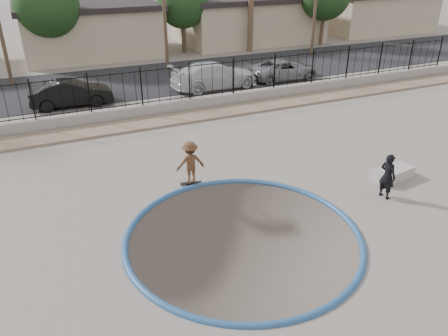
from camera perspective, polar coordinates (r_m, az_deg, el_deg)
name	(u,v)px	position (r m, az deg, el deg)	size (l,w,h in m)	color
ground	(138,126)	(24.52, -11.22, 5.44)	(120.00, 120.00, 2.20)	gray
bowl_pit	(243,237)	(13.01, 2.50, -8.95)	(6.84, 6.84, 1.80)	#453B35
coping_ring	(243,237)	(13.01, 2.50, -8.95)	(7.04, 7.04, 0.20)	#295486
rock_strip	(150,123)	(21.56, -9.68, 5.88)	(42.00, 1.60, 0.11)	tan
retaining_wall	(143,111)	(22.48, -10.48, 7.36)	(42.00, 0.45, 0.60)	gray
fence	(141,88)	(22.12, -10.73, 10.29)	(40.00, 0.04, 1.80)	black
street	(117,83)	(28.84, -13.86, 10.74)	(90.00, 8.00, 0.04)	black
house_center	(89,28)	(37.65, -17.24, 17.02)	(10.60, 8.60, 3.90)	tan
house_east	(247,18)	(41.81, 3.06, 18.96)	(12.60, 8.60, 3.90)	tan
house_east_far	(369,10)	(49.71, 18.47, 18.96)	(11.60, 8.60, 3.90)	tan
street_tree_left	(47,5)	(33.64, -22.14, 19.11)	(4.32, 4.32, 6.36)	#473323
street_tree_mid	(182,2)	(36.58, -5.46, 20.72)	(3.96, 3.96, 5.83)	#473323
skater	(190,165)	(15.38, -4.41, 0.39)	(1.01, 0.58, 1.56)	brown
skateboard	(191,183)	(15.72, -4.31, -1.99)	(0.79, 0.35, 0.07)	black
videographer	(387,176)	(15.55, 20.57, -1.00)	(0.58, 0.38, 1.60)	black
concrete_ledge	(393,174)	(17.17, 21.20, -0.70)	(1.60, 0.70, 0.40)	#AAA096
car_b	(71,93)	(24.84, -19.34, 9.20)	(1.47, 4.21, 1.39)	black
car_c	(215,75)	(26.71, -1.25, 12.01)	(2.16, 5.31, 1.54)	silver
car_d	(285,69)	(28.96, 7.99, 12.64)	(2.09, 4.54, 1.26)	gray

